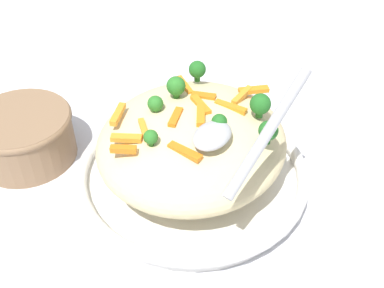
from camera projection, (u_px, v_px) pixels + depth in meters
ground_plane at (192, 184)px, 0.65m from camera, size 2.40×2.40×0.00m
serving_bowl at (192, 174)px, 0.64m from camera, size 0.31×0.31×0.04m
pasta_mound at (192, 142)px, 0.60m from camera, size 0.25×0.24×0.09m
carrot_piece_0 at (118, 114)px, 0.58m from camera, size 0.04×0.02×0.01m
carrot_piece_1 at (201, 115)px, 0.57m from camera, size 0.04×0.03×0.01m
carrot_piece_2 at (231, 107)px, 0.59m from camera, size 0.01×0.04×0.01m
carrot_piece_3 at (185, 86)px, 0.63m from camera, size 0.03×0.04×0.01m
carrot_piece_4 at (204, 96)px, 0.61m from camera, size 0.02×0.03×0.01m
carrot_piece_5 at (144, 129)px, 0.56m from camera, size 0.03×0.03×0.01m
carrot_piece_6 at (176, 117)px, 0.57m from camera, size 0.04×0.02×0.01m
carrot_piece_7 at (126, 138)px, 0.55m from camera, size 0.03×0.04×0.01m
carrot_piece_8 at (123, 149)px, 0.53m from camera, size 0.02×0.03×0.01m
carrot_piece_9 at (254, 90)px, 0.62m from camera, size 0.04×0.04×0.01m
carrot_piece_10 at (201, 105)px, 0.59m from camera, size 0.03×0.04×0.01m
carrot_piece_11 at (242, 95)px, 0.61m from camera, size 0.04×0.01×0.01m
carrot_piece_12 at (185, 152)px, 0.53m from camera, size 0.01×0.04×0.01m
broccoli_floret_0 at (197, 70)px, 0.63m from camera, size 0.02×0.02×0.03m
broccoli_floret_1 at (155, 104)px, 0.58m from camera, size 0.02×0.02×0.02m
broccoli_floret_2 at (268, 131)px, 0.53m from camera, size 0.02×0.02×0.03m
broccoli_floret_3 at (260, 104)px, 0.57m from camera, size 0.03×0.03×0.03m
broccoli_floret_4 at (151, 137)px, 0.53m from camera, size 0.02×0.02×0.02m
broccoli_floret_5 at (176, 86)px, 0.60m from camera, size 0.02×0.02×0.03m
broccoli_floret_6 at (219, 122)px, 0.55m from camera, size 0.02×0.02×0.02m
serving_spoon at (231, 134)px, 0.51m from camera, size 0.14×0.10×0.09m
companion_bowl at (23, 134)px, 0.67m from camera, size 0.15×0.15×0.07m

